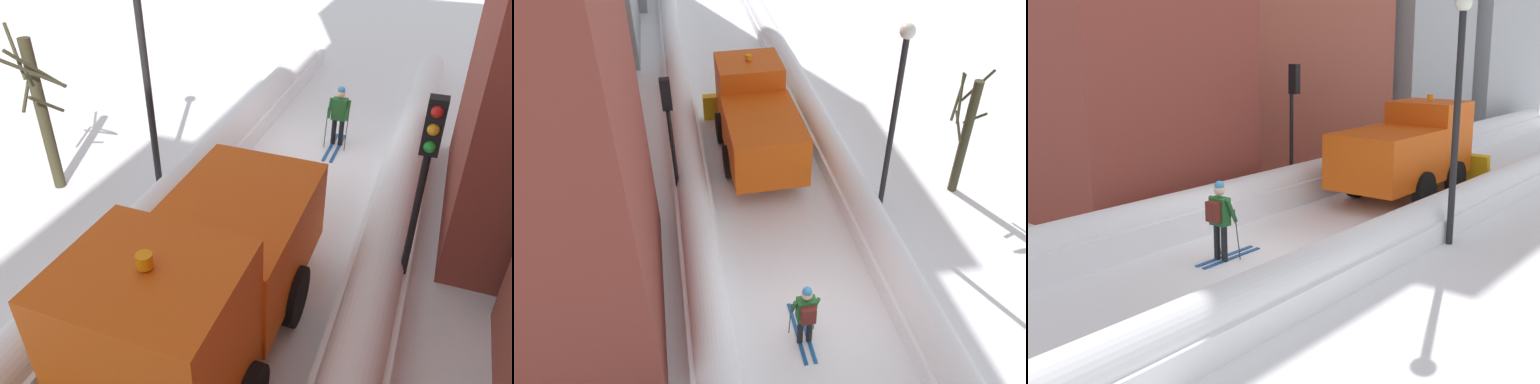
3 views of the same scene
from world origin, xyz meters
TOP-DOWN VIEW (x-y plane):
  - ground_plane at (0.00, 10.00)m, footprint 80.00×80.00m
  - snowbank_left at (-2.45, 10.00)m, footprint 1.10×36.00m
  - snowbank_right at (2.45, 10.00)m, footprint 1.10×36.00m
  - plow_truck at (-0.04, 7.41)m, footprint 3.20×5.98m
  - skier at (-0.34, -0.70)m, footprint 0.62×1.80m
  - traffic_light_pole at (-2.88, 5.24)m, footprint 0.28×0.42m
  - street_lamp at (3.11, 3.61)m, footprint 0.40×0.40m
  - bare_tree_near at (5.76, 4.15)m, footprint 1.21×1.22m

SIDE VIEW (x-z plane):
  - ground_plane at x=0.00m, z-range 0.00..0.00m
  - snowbank_right at x=2.45m, z-range -0.07..0.91m
  - snowbank_left at x=-2.45m, z-range -0.05..1.07m
  - skier at x=-0.34m, z-range 0.10..1.91m
  - plow_truck at x=-0.04m, z-range -0.08..3.04m
  - bare_tree_near at x=5.76m, z-range -0.02..4.07m
  - traffic_light_pole at x=-2.88m, z-range 0.84..4.94m
  - street_lamp at x=3.11m, z-range 0.72..6.51m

